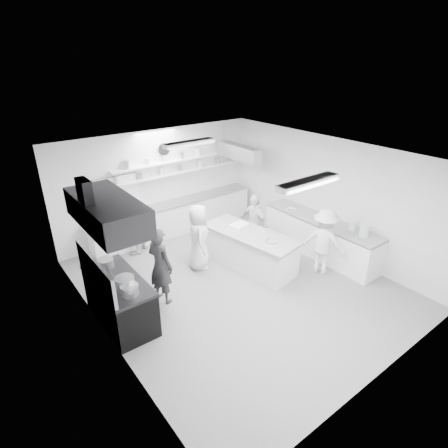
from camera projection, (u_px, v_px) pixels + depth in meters
floor at (236, 284)px, 8.53m from camera, size 6.00×7.00×0.02m
ceiling at (238, 156)px, 7.25m from camera, size 6.00×7.00×0.02m
wall_back at (159, 183)px, 10.42m from camera, size 6.00×0.04×3.00m
wall_front at (389, 306)px, 5.37m from camera, size 6.00×0.04×3.00m
wall_left at (100, 271)px, 6.25m from camera, size 0.04×7.00×3.00m
wall_right at (327, 195)px, 9.54m from camera, size 0.04×7.00×3.00m
stove at (120, 301)px, 7.20m from camera, size 0.80×1.80×0.90m
exhaust_hood at (107, 212)px, 6.39m from camera, size 0.85×2.00×0.50m
back_counter at (176, 218)px, 10.80m from camera, size 5.00×0.60×0.92m
shelf_lower at (182, 171)px, 10.60m from camera, size 4.20×0.26×0.04m
shelf_upper at (182, 159)px, 10.45m from camera, size 4.20×0.26×0.04m
pass_through_window at (115, 195)px, 9.71m from camera, size 1.30×0.04×1.00m
wall_clock at (164, 149)px, 10.09m from camera, size 0.32×0.05×0.32m
right_counter at (320, 237)px, 9.64m from camera, size 0.74×3.30×0.94m
pot_rack at (239, 152)px, 10.38m from camera, size 0.30×1.60×0.40m
light_fixture_front at (308, 182)px, 5.99m from camera, size 1.30×0.25×0.10m
light_fixture_rear at (189, 143)px, 8.58m from camera, size 1.30×0.25×0.10m
prep_island at (249, 250)px, 9.08m from camera, size 1.26×2.45×0.86m
stove_pot at (125, 284)px, 6.65m from camera, size 0.35×0.35×0.29m
cook_stove at (160, 266)px, 7.63m from camera, size 0.57×0.71×1.69m
cook_back at (133, 226)px, 9.55m from camera, size 0.94×0.89×1.52m
cook_island_left at (198, 237)px, 8.88m from camera, size 0.82×0.95×1.64m
cook_island_right at (254, 223)px, 9.72m from camera, size 0.43×0.94×1.56m
cook_right at (324, 242)px, 8.67m from camera, size 0.95×1.20×1.63m
bowl_island_a at (272, 242)px, 8.48m from camera, size 0.31×0.31×0.07m
bowl_island_b at (261, 233)px, 8.93m from camera, size 0.23×0.23×0.06m
bowl_right at (291, 210)px, 9.98m from camera, size 0.34×0.34×0.07m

